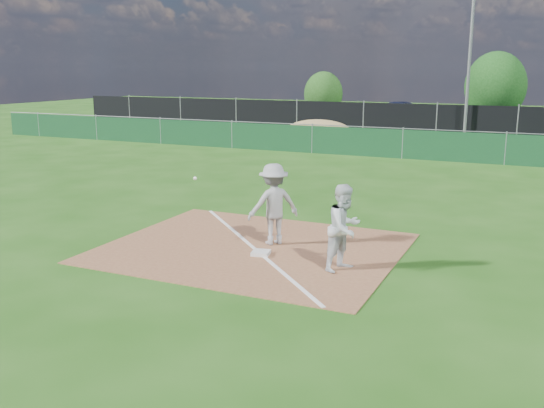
# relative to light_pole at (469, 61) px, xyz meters

# --- Properties ---
(ground) EXTENTS (90.00, 90.00, 0.00)m
(ground) POSITION_rel_light_pole_xyz_m (-1.50, -12.70, -4.00)
(ground) COLOR #1E4E10
(ground) RESTS_ON ground
(infield_dirt) EXTENTS (6.00, 5.00, 0.02)m
(infield_dirt) POSITION_rel_light_pole_xyz_m (-1.50, -21.70, -3.99)
(infield_dirt) COLOR brown
(infield_dirt) RESTS_ON ground
(foul_line) EXTENTS (5.01, 5.01, 0.01)m
(foul_line) POSITION_rel_light_pole_xyz_m (-1.50, -21.70, -3.98)
(foul_line) COLOR white
(foul_line) RESTS_ON infield_dirt
(green_fence) EXTENTS (44.00, 0.05, 1.20)m
(green_fence) POSITION_rel_light_pole_xyz_m (-1.50, -7.70, -3.40)
(green_fence) COLOR #103A1D
(green_fence) RESTS_ON ground
(dirt_mound) EXTENTS (3.38, 2.60, 1.17)m
(dirt_mound) POSITION_rel_light_pole_xyz_m (-6.50, -4.20, -3.42)
(dirt_mound) COLOR #A0864D
(dirt_mound) RESTS_ON ground
(black_fence) EXTENTS (46.00, 0.04, 1.80)m
(black_fence) POSITION_rel_light_pole_xyz_m (-1.50, 0.30, -3.10)
(black_fence) COLOR black
(black_fence) RESTS_ON ground
(parking_lot) EXTENTS (46.00, 9.00, 0.01)m
(parking_lot) POSITION_rel_light_pole_xyz_m (-1.50, 5.30, -4.00)
(parking_lot) COLOR black
(parking_lot) RESTS_ON ground
(light_pole) EXTENTS (0.16, 0.16, 8.00)m
(light_pole) POSITION_rel_light_pole_xyz_m (0.00, 0.00, 0.00)
(light_pole) COLOR slate
(light_pole) RESTS_ON ground
(first_base) EXTENTS (0.41, 0.41, 0.07)m
(first_base) POSITION_rel_light_pole_xyz_m (-1.13, -22.08, -3.94)
(first_base) COLOR silver
(first_base) RESTS_ON infield_dirt
(play_at_first) EXTENTS (2.44, 1.25, 1.74)m
(play_at_first) POSITION_rel_light_pole_xyz_m (-1.22, -21.25, -3.11)
(play_at_first) COLOR #AAAAAC
(play_at_first) RESTS_ON infield_dirt
(runner) EXTENTS (0.87, 0.97, 1.64)m
(runner) POSITION_rel_light_pole_xyz_m (0.67, -22.24, -3.18)
(runner) COLOR silver
(runner) RESTS_ON ground
(car_left) EXTENTS (4.66, 3.04, 1.48)m
(car_left) POSITION_rel_light_pole_xyz_m (-8.55, 4.34, -3.25)
(car_left) COLOR #A8AAB0
(car_left) RESTS_ON parking_lot
(car_mid) EXTENTS (5.01, 2.19, 1.60)m
(car_mid) POSITION_rel_light_pole_xyz_m (-4.08, 4.70, -3.19)
(car_mid) COLOR black
(car_mid) RESTS_ON parking_lot
(car_right) EXTENTS (5.20, 2.76, 1.43)m
(car_right) POSITION_rel_light_pole_xyz_m (3.34, 5.50, -3.27)
(car_right) COLOR black
(car_right) RESTS_ON parking_lot
(tree_left) EXTENTS (2.87, 2.87, 3.40)m
(tree_left) POSITION_rel_light_pole_xyz_m (-11.54, 10.46, -2.25)
(tree_left) COLOR #382316
(tree_left) RESTS_ON ground
(tree_mid) EXTENTS (4.00, 4.00, 4.75)m
(tree_mid) POSITION_rel_light_pole_xyz_m (0.44, 11.02, -1.56)
(tree_mid) COLOR #382316
(tree_mid) RESTS_ON ground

